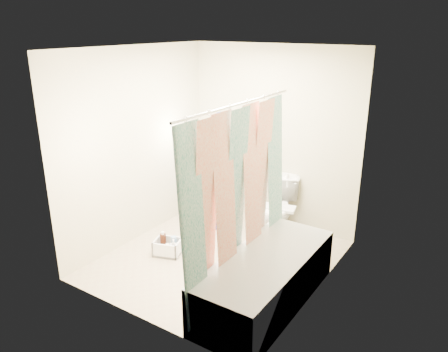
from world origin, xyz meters
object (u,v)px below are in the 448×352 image
Objects in this scene: bathtub at (266,278)px; plumber at (220,171)px; cleaning_caddy at (168,248)px; toilet at (279,209)px.

bathtub is 1.11× the size of plumber.
plumber is 4.23× the size of cleaning_caddy.
plumber is 1.24m from cleaning_caddy.
cleaning_caddy is at bearing -6.98° from plumber.
toilet is 2.02× the size of cleaning_caddy.
bathtub is at bearing -82.42° from toilet.
plumber is (-1.35, 1.22, 0.52)m from bathtub.
toilet is 0.91m from plumber.
cleaning_caddy is (-0.07, -1.02, -0.70)m from plumber.
toilet reaches higher than bathtub.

